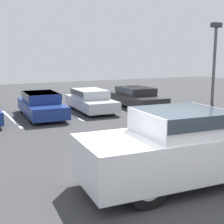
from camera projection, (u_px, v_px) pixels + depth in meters
ground_plane at (167, 194)px, 7.05m from camera, size 60.00×60.00×0.00m
stall_stripe_b at (11, 118)px, 15.48m from camera, size 0.12×4.83×0.01m
stall_stripe_c at (68, 113)px, 16.86m from camera, size 0.12×4.83×0.01m
stall_stripe_d at (115, 109)px, 18.24m from camera, size 0.12×4.83×0.01m
stall_stripe_e at (157, 105)px, 19.63m from camera, size 0.12×4.83×0.01m
pickup_truck at (190, 145)px, 7.63m from camera, size 5.63×2.43×1.83m
parked_sedan_b at (41, 104)px, 15.89m from camera, size 2.05×4.68×1.24m
parked_sedan_c at (90, 99)px, 17.53m from camera, size 2.08×4.53×1.21m
parked_sedan_d at (136, 96)px, 18.92m from camera, size 2.07×4.66×1.19m
light_post at (215, 54)px, 20.29m from camera, size 0.70×0.36×5.16m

